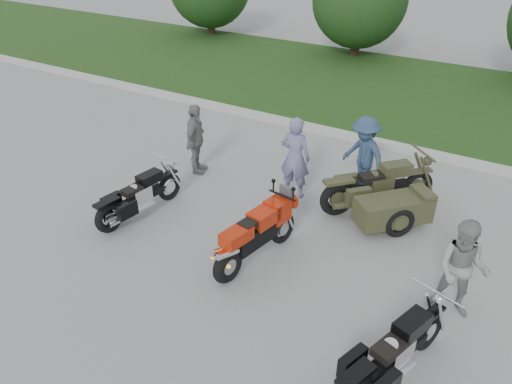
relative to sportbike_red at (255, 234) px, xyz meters
The scene contains 12 objects.
ground 0.74m from the sportbike_red, 143.88° to the right, with size 80.00×80.00×0.00m, color #9B9B96.
curb 5.76m from the sportbike_red, 93.74° to the left, with size 60.00×0.30×0.15m, color #B6B3AB.
grass_strip 9.90m from the sportbike_red, 92.17° to the left, with size 60.00×8.00×0.14m, color #2E4F1B.
tree_mid_left 13.75m from the sportbike_red, 104.31° to the left, with size 3.60×3.60×4.00m.
sportbike_red is the anchor object (origin of this frame).
cruiser_left 2.73m from the sportbike_red, behind, with size 0.47×2.12×0.82m.
cruiser_right 3.06m from the sportbike_red, 24.47° to the right, with size 0.84×2.18×0.87m.
cruiser_sidecar 2.83m from the sportbike_red, 58.59° to the left, with size 2.11×2.28×0.97m.
person_stripe 2.46m from the sportbike_red, 101.45° to the left, with size 0.64×0.42×1.77m, color slate.
person_grey 3.27m from the sportbike_red, ahead, with size 0.79×0.61×1.62m, color gray.
person_denim 3.37m from the sportbike_red, 78.67° to the left, with size 1.09×0.63×1.69m, color #304765.
person_back 3.61m from the sportbike_red, 143.00° to the left, with size 0.96×0.40×1.63m, color gray.
Camera 1 is at (3.97, -5.64, 5.46)m, focal length 35.00 mm.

